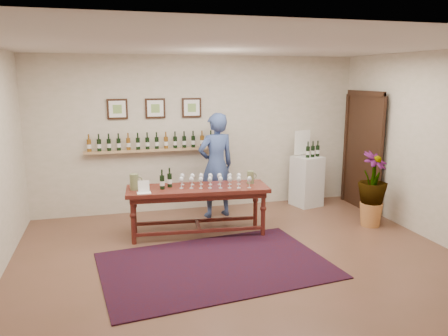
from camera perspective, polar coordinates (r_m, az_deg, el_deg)
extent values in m
plane|color=brown|center=(6.05, 2.02, -11.78)|extent=(6.00, 6.00, 0.00)
plane|color=beige|center=(8.03, -3.18, 4.48)|extent=(6.00, 0.00, 6.00)
plane|color=beige|center=(3.40, 14.79, -5.98)|extent=(6.00, 0.00, 6.00)
plane|color=beige|center=(7.12, 25.89, 2.38)|extent=(0.00, 5.00, 5.00)
plane|color=beige|center=(5.56, 2.24, 15.74)|extent=(6.00, 6.00, 0.00)
cube|color=tan|center=(7.85, -8.75, 2.35)|extent=(2.50, 0.16, 0.04)
cube|color=black|center=(8.47, 17.90, 1.92)|extent=(0.10, 1.00, 2.10)
cube|color=black|center=(8.45, 17.61, 1.91)|extent=(0.04, 1.12, 2.22)
cube|color=black|center=(7.79, -13.77, 7.49)|extent=(0.35, 0.03, 0.35)
cube|color=white|center=(7.77, -13.76, 7.48)|extent=(0.28, 0.01, 0.28)
cube|color=#81AA55|center=(7.77, -13.76, 7.48)|extent=(0.15, 0.00, 0.15)
cube|color=black|center=(7.83, -8.97, 7.70)|extent=(0.35, 0.03, 0.35)
cube|color=white|center=(7.81, -8.95, 7.70)|extent=(0.28, 0.01, 0.28)
cube|color=#81AA55|center=(7.81, -8.95, 7.69)|extent=(0.15, 0.00, 0.15)
cube|color=black|center=(7.93, -4.25, 7.86)|extent=(0.35, 0.03, 0.35)
cube|color=white|center=(7.91, -4.23, 7.85)|extent=(0.28, 0.01, 0.28)
cube|color=#81AA55|center=(7.91, -4.22, 7.85)|extent=(0.15, 0.00, 0.15)
cube|color=#3F0B0D|center=(5.84, -1.13, -12.57)|extent=(3.09, 2.23, 0.02)
cube|color=#4E1913|center=(6.72, -3.46, -2.73)|extent=(2.21, 0.88, 0.06)
cube|color=#4E1913|center=(6.74, -3.46, -3.29)|extent=(2.08, 0.75, 0.10)
cylinder|color=#4E1913|center=(6.56, -11.78, -6.81)|extent=(0.07, 0.07, 0.71)
cylinder|color=#4E1913|center=(6.77, 5.13, -6.01)|extent=(0.07, 0.07, 0.71)
cylinder|color=#4E1913|center=(7.03, -11.66, -5.55)|extent=(0.07, 0.07, 0.71)
cylinder|color=#4E1913|center=(7.22, 4.13, -4.85)|extent=(0.07, 0.07, 0.71)
cube|color=#4E1913|center=(6.66, -3.16, -8.24)|extent=(1.96, 0.23, 0.05)
cube|color=#4E1913|center=(7.12, -3.63, -6.90)|extent=(1.96, 0.23, 0.05)
cube|color=#4E1913|center=(6.89, -3.40, -7.55)|extent=(0.09, 0.49, 0.05)
cube|color=white|center=(6.46, -10.45, -2.40)|extent=(0.20, 0.14, 0.18)
cube|color=silver|center=(8.47, 10.75, -1.68)|extent=(0.58, 0.58, 0.95)
cube|color=white|center=(8.43, 10.18, 3.31)|extent=(0.36, 0.11, 0.50)
cone|color=#B9763D|center=(7.64, 18.61, -5.75)|extent=(0.37, 0.37, 0.39)
imported|color=#203A17|center=(7.51, 18.87, -1.86)|extent=(0.76, 0.76, 0.68)
imported|color=#33477A|center=(7.58, -1.04, 0.33)|extent=(0.74, 0.56, 1.83)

